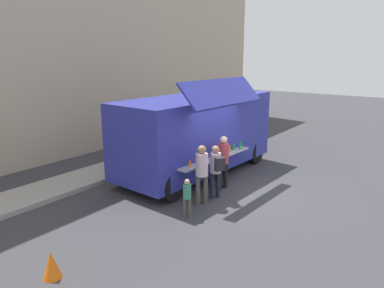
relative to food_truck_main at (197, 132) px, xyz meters
name	(u,v)px	position (x,y,z in m)	size (l,w,h in m)	color
ground_plane	(232,188)	(-0.57, -1.80, -1.51)	(60.00, 60.00, 0.00)	#38383D
curb_strip	(56,188)	(-4.00, 2.62, -1.44)	(28.00, 1.60, 0.15)	#9E998E
building_behind	(6,31)	(-3.00, 6.52, 3.47)	(32.00, 2.40, 9.97)	#BAAA8D
food_truck_main	(197,132)	(0.00, 0.00, 0.00)	(6.38, 3.24, 3.44)	#2B319B
traffic_cone_orange	(51,265)	(-6.76, -1.44, -1.24)	(0.36, 0.36, 0.55)	orange
trash_bin	(206,133)	(4.00, 2.32, -1.02)	(0.60, 0.60, 0.98)	#2E5E36
customer_front_ordering	(223,158)	(-0.76, -1.55, -0.50)	(0.56, 0.36, 1.71)	black
customer_mid_with_backpack	(216,167)	(-1.55, -1.81, -0.53)	(0.43, 0.52, 1.60)	#1E2535
customer_rear_waiting	(202,169)	(-2.14, -1.71, -0.48)	(0.35, 0.35, 1.73)	#494A3F
child_near_queue	(187,194)	(-3.08, -1.90, -0.89)	(0.21, 0.21, 1.05)	#4E473F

